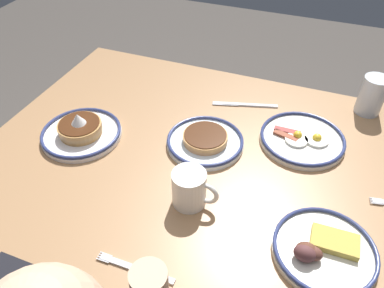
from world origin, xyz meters
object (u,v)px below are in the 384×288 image
at_px(plate_far_side, 81,131).
at_px(drinking_glass, 371,97).
at_px(plate_center_pancakes, 323,250).
at_px(coffee_mug, 191,188).
at_px(butter_knife, 245,105).
at_px(fork_far, 135,268).
at_px(plate_far_companion, 302,139).
at_px(plate_near_main, 205,140).

bearing_deg(plate_far_side, drinking_glass, -151.06).
relative_size(plate_center_pancakes, coffee_mug, 1.95).
bearing_deg(butter_knife, fork_far, 84.53).
bearing_deg(drinking_glass, plate_center_pancakes, 82.84).
bearing_deg(drinking_glass, fork_far, 60.28).
relative_size(fork_far, butter_knife, 0.85).
relative_size(plate_center_pancakes, drinking_glass, 1.83).
xyz_separation_m(plate_far_companion, plate_far_side, (0.65, 0.22, 0.01)).
distance_m(fork_far, butter_knife, 0.70).
xyz_separation_m(plate_center_pancakes, coffee_mug, (0.34, -0.04, 0.04)).
height_order(plate_far_companion, butter_knife, plate_far_companion).
relative_size(plate_far_side, drinking_glass, 1.90).
bearing_deg(fork_far, butter_knife, -95.47).
height_order(coffee_mug, drinking_glass, drinking_glass).
relative_size(plate_near_main, fork_far, 1.25).
bearing_deg(plate_center_pancakes, plate_far_companion, -74.88).
bearing_deg(plate_near_main, plate_far_side, 15.31).
relative_size(plate_near_main, plate_far_side, 0.95).
xyz_separation_m(plate_near_main, plate_far_companion, (-0.28, -0.12, -0.00)).
relative_size(plate_far_side, fork_far, 1.32).
bearing_deg(fork_far, plate_center_pancakes, -153.79).
bearing_deg(drinking_glass, coffee_mug, 54.57).
xyz_separation_m(plate_far_companion, butter_knife, (0.22, -0.13, -0.01)).
bearing_deg(butter_knife, plate_far_companion, 149.75).
xyz_separation_m(plate_near_main, coffee_mug, (-0.04, 0.23, 0.04)).
bearing_deg(butter_knife, plate_far_side, 38.48).
bearing_deg(plate_center_pancakes, fork_far, 26.21).
bearing_deg(plate_far_companion, plate_near_main, 23.30).
xyz_separation_m(plate_near_main, plate_center_pancakes, (-0.38, 0.27, -0.00)).
relative_size(plate_far_companion, fork_far, 1.37).
height_order(plate_center_pancakes, fork_far, plate_center_pancakes).
height_order(plate_far_companion, plate_far_side, plate_far_side).
bearing_deg(butter_knife, coffee_mug, 87.52).
bearing_deg(drinking_glass, plate_far_side, 28.94).
xyz_separation_m(plate_near_main, butter_knife, (-0.06, -0.25, -0.01)).
distance_m(plate_near_main, plate_center_pancakes, 0.46).
xyz_separation_m(coffee_mug, butter_knife, (-0.02, -0.47, -0.05)).
bearing_deg(plate_center_pancakes, plate_near_main, -34.85).
height_order(plate_center_pancakes, coffee_mug, coffee_mug).
height_order(fork_far, butter_knife, same).
height_order(plate_center_pancakes, butter_knife, plate_center_pancakes).
distance_m(plate_far_companion, drinking_glass, 0.30).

